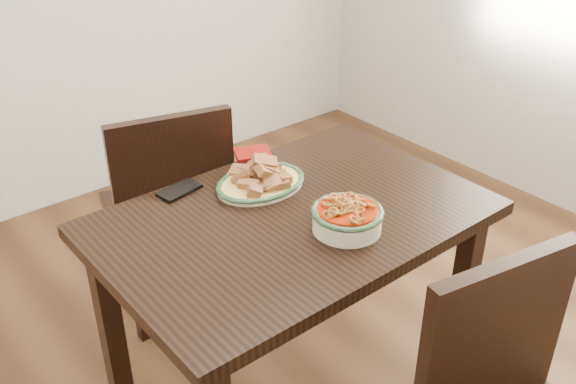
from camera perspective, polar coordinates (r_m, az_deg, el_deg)
floor at (r=2.37m, az=2.26°, el=-16.22°), size 3.50×3.50×0.00m
dining_table at (r=1.87m, az=0.39°, el=-4.81°), size 1.08×0.72×0.75m
chair_far at (r=2.37m, az=-10.45°, el=-1.14°), size 0.51×0.51×0.89m
fish_plate at (r=1.92m, az=-2.47°, el=1.65°), size 0.28×0.22×0.11m
noodle_bowl at (r=1.73m, az=5.29°, el=-2.11°), size 0.20×0.20×0.08m
smartphone at (r=1.94m, az=-9.64°, el=0.16°), size 0.14×0.09×0.01m
napkin at (r=2.13m, az=-3.16°, el=3.46°), size 0.14×0.14×0.01m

